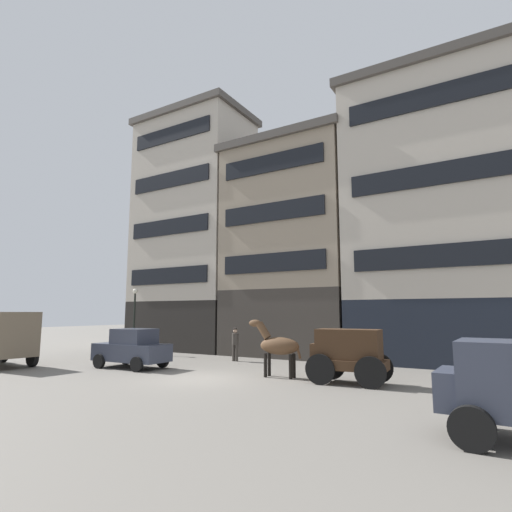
# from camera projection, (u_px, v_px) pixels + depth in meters

# --- Properties ---
(ground_plane) EXTENTS (120.00, 120.00, 0.00)m
(ground_plane) POSITION_uv_depth(u_px,v_px,m) (198.00, 379.00, 16.16)
(ground_plane) COLOR slate
(building_far_left) EXTENTS (8.58, 5.68, 17.37)m
(building_far_left) POSITION_uv_depth(u_px,v_px,m) (193.00, 229.00, 30.44)
(building_far_left) COLOR black
(building_far_left) RESTS_ON ground_plane
(building_center_left) EXTENTS (8.36, 5.68, 13.47)m
(building_center_left) POSITION_uv_depth(u_px,v_px,m) (292.00, 246.00, 26.02)
(building_center_left) COLOR #38332D
(building_center_left) RESTS_ON ground_plane
(building_center_right) EXTENTS (10.04, 5.68, 15.58)m
(building_center_right) POSITION_uv_depth(u_px,v_px,m) (442.00, 213.00, 21.64)
(building_center_right) COLOR black
(building_center_right) RESTS_ON ground_plane
(cargo_wagon) EXTENTS (3.00, 1.69, 1.98)m
(cargo_wagon) POSITION_uv_depth(u_px,v_px,m) (348.00, 352.00, 15.13)
(cargo_wagon) COLOR #3D2819
(cargo_wagon) RESTS_ON ground_plane
(draft_horse) EXTENTS (2.35, 0.71, 2.30)m
(draft_horse) POSITION_uv_depth(u_px,v_px,m) (277.00, 345.00, 16.65)
(draft_horse) COLOR #513823
(draft_horse) RESTS_ON ground_plane
(delivery_truck_near) EXTENTS (4.44, 2.35, 2.62)m
(delivery_truck_near) POSITION_uv_depth(u_px,v_px,m) (0.00, 337.00, 19.89)
(delivery_truck_near) COLOR #2D3823
(delivery_truck_near) RESTS_ON ground_plane
(sedan_dark) EXTENTS (3.76, 1.97, 1.83)m
(sedan_dark) POSITION_uv_depth(u_px,v_px,m) (132.00, 348.00, 19.36)
(sedan_dark) COLOR #333847
(sedan_dark) RESTS_ON ground_plane
(pedestrian_officer) EXTENTS (0.37, 0.37, 1.79)m
(pedestrian_officer) POSITION_uv_depth(u_px,v_px,m) (235.00, 343.00, 22.09)
(pedestrian_officer) COLOR #38332D
(pedestrian_officer) RESTS_ON ground_plane
(streetlamp_curbside) EXTENTS (0.32, 0.32, 4.12)m
(streetlamp_curbside) POSITION_uv_depth(u_px,v_px,m) (134.00, 311.00, 26.31)
(streetlamp_curbside) COLOR black
(streetlamp_curbside) RESTS_ON ground_plane
(fire_hydrant_curbside) EXTENTS (0.24, 0.24, 0.83)m
(fire_hydrant_curbside) POSITION_uv_depth(u_px,v_px,m) (485.00, 367.00, 16.46)
(fire_hydrant_curbside) COLOR maroon
(fire_hydrant_curbside) RESTS_ON ground_plane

